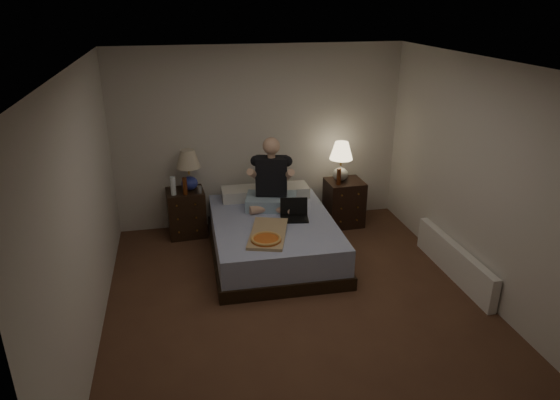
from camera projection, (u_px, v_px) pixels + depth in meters
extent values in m
cube|color=brown|center=(297.00, 304.00, 5.35)|extent=(4.00, 4.50, 0.00)
cube|color=white|center=(301.00, 65.00, 4.40)|extent=(4.00, 4.50, 0.00)
cube|color=silver|center=(260.00, 137.00, 6.91)|extent=(4.00, 0.00, 2.50)
cube|color=silver|center=(395.00, 339.00, 2.84)|extent=(4.00, 0.00, 2.50)
cube|color=silver|center=(84.00, 213.00, 4.49)|extent=(0.00, 4.50, 2.50)
cube|color=silver|center=(483.00, 182.00, 5.26)|extent=(0.00, 4.50, 2.50)
cube|color=#5162A2|center=(273.00, 237.00, 6.28)|extent=(1.51, 1.99, 0.49)
cube|color=black|center=(187.00, 213.00, 6.82)|extent=(0.52, 0.47, 0.64)
cube|color=black|center=(344.00, 203.00, 7.13)|extent=(0.52, 0.47, 0.66)
cylinder|color=white|center=(173.00, 186.00, 6.52)|extent=(0.07, 0.07, 0.25)
cylinder|color=#A5A5A0|center=(199.00, 190.00, 6.59)|extent=(0.07, 0.07, 0.10)
cylinder|color=#59260C|center=(185.00, 186.00, 6.54)|extent=(0.06, 0.06, 0.23)
cylinder|color=#50200B|center=(339.00, 177.00, 6.84)|extent=(0.06, 0.06, 0.23)
cube|color=white|center=(454.00, 261.00, 5.82)|extent=(0.10, 1.60, 0.40)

